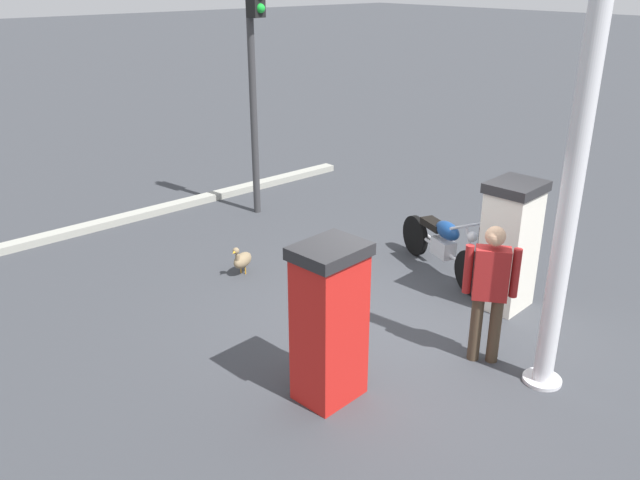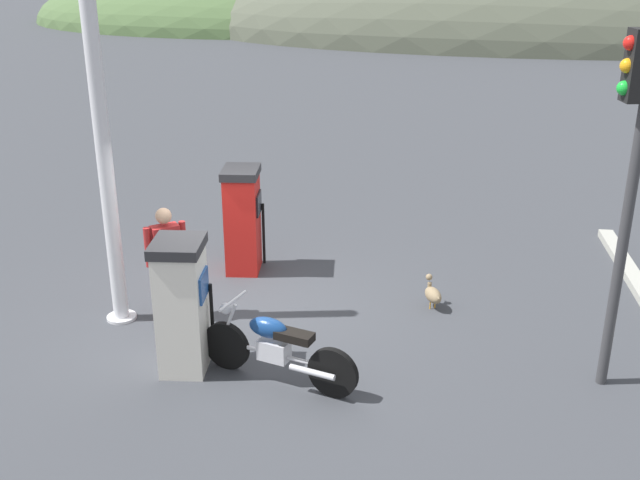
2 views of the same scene
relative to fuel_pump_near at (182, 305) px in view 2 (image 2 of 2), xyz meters
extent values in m
plane|color=#383A3F|center=(0.34, 1.48, -0.84)|extent=(120.00, 120.00, 0.00)
cube|color=silver|center=(0.00, 0.00, -0.07)|extent=(0.58, 0.66, 1.53)
cube|color=#1E478C|center=(0.27, 0.03, 0.26)|extent=(0.07, 0.43, 0.32)
cube|color=#262628|center=(0.00, 0.00, 0.75)|extent=(0.63, 0.72, 0.12)
cylinder|color=black|center=(0.29, 0.21, -0.30)|extent=(0.05, 0.05, 0.99)
cube|color=red|center=(0.00, 2.96, -0.07)|extent=(0.55, 0.66, 1.53)
cube|color=black|center=(0.26, 2.98, 0.26)|extent=(0.07, 0.44, 0.32)
cube|color=#262628|center=(0.00, 2.96, 0.75)|extent=(0.60, 0.73, 0.12)
cylinder|color=black|center=(0.27, 3.17, -0.30)|extent=(0.05, 0.05, 0.99)
cylinder|color=black|center=(0.49, 0.07, -0.54)|extent=(0.60, 0.26, 0.60)
cylinder|color=black|center=(1.83, -0.35, -0.54)|extent=(0.60, 0.26, 0.60)
cube|color=silver|center=(1.11, -0.12, -0.44)|extent=(0.40, 0.30, 0.24)
cylinder|color=silver|center=(1.16, -0.14, -0.49)|extent=(1.02, 0.36, 0.05)
ellipsoid|color=navy|center=(1.04, -0.10, -0.16)|extent=(0.52, 0.35, 0.24)
cube|color=black|center=(1.37, -0.20, -0.19)|extent=(0.48, 0.32, 0.10)
cylinder|color=silver|center=(0.53, 0.06, -0.24)|extent=(0.26, 0.12, 0.57)
cylinder|color=silver|center=(0.60, 0.04, 0.08)|extent=(0.20, 0.55, 0.04)
sphere|color=silver|center=(0.51, 0.06, -0.04)|extent=(0.18, 0.18, 0.14)
cylinder|color=silver|center=(1.60, -0.40, -0.52)|extent=(0.55, 0.23, 0.07)
cylinder|color=#473828|center=(-0.69, 1.18, -0.45)|extent=(0.18, 0.18, 0.77)
cylinder|color=#473828|center=(-0.53, 1.31, -0.45)|extent=(0.18, 0.18, 0.77)
cube|color=maroon|center=(-0.61, 1.24, 0.21)|extent=(0.41, 0.38, 0.57)
cylinder|color=maroon|center=(-0.80, 1.10, 0.24)|extent=(0.13, 0.13, 0.54)
cylinder|color=maroon|center=(-0.42, 1.39, 0.24)|extent=(0.13, 0.13, 0.54)
sphere|color=tan|center=(-0.61, 1.24, 0.64)|extent=(0.30, 0.30, 0.21)
ellipsoid|color=#847051|center=(2.93, 2.02, -0.63)|extent=(0.33, 0.42, 0.21)
cylinder|color=#847051|center=(2.87, 2.14, -0.57)|extent=(0.08, 0.08, 0.15)
sphere|color=#847051|center=(2.86, 2.16, -0.42)|extent=(0.12, 0.12, 0.09)
cone|color=orange|center=(2.83, 2.22, -0.43)|extent=(0.06, 0.07, 0.04)
cone|color=#847051|center=(3.00, 1.87, -0.60)|extent=(0.10, 0.10, 0.07)
cylinder|color=orange|center=(2.89, 2.00, -0.78)|extent=(0.02, 0.02, 0.10)
cylinder|color=orange|center=(2.96, 2.03, -0.78)|extent=(0.02, 0.02, 0.10)
cylinder|color=#38383A|center=(4.89, 0.39, 1.17)|extent=(0.14, 0.14, 4.01)
cube|color=black|center=(4.75, 0.36, 2.81)|extent=(0.24, 0.27, 0.72)
sphere|color=red|center=(4.65, 0.34, 3.03)|extent=(0.17, 0.17, 0.15)
sphere|color=orange|center=(4.65, 0.34, 2.81)|extent=(0.17, 0.17, 0.15)
sphere|color=green|center=(4.65, 0.34, 2.59)|extent=(0.17, 0.17, 0.15)
cylinder|color=silver|center=(-1.27, 1.10, 1.42)|extent=(0.20, 0.20, 4.52)
cylinder|color=silver|center=(-1.27, 1.10, -0.82)|extent=(0.40, 0.40, 0.04)
ellipsoid|color=#476038|center=(-8.16, 42.19, -0.84)|extent=(29.86, 20.88, 7.77)
ellipsoid|color=#4C5142|center=(8.86, 36.81, -0.84)|extent=(38.91, 19.70, 10.64)
camera|label=1|loc=(-4.12, 6.57, 3.14)|focal=36.46mm
camera|label=2|loc=(2.74, -7.57, 3.95)|focal=42.30mm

